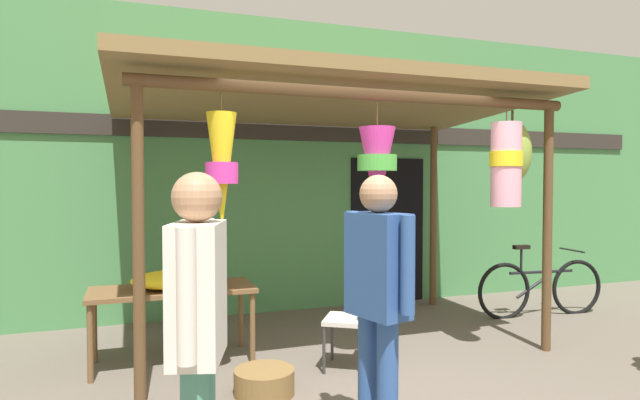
{
  "coord_description": "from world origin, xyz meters",
  "views": [
    {
      "loc": [
        -1.9,
        -4.14,
        1.67
      ],
      "look_at": [
        0.05,
        1.28,
        1.48
      ],
      "focal_mm": 29.63,
      "sensor_mm": 36.0,
      "label": 1
    }
  ],
  "objects_px": {
    "parked_bicycle": "(541,288)",
    "customer_foreground": "(198,322)",
    "shopper_by_bananas": "(378,289)",
    "folding_chair": "(356,313)",
    "wicker_basket_by_table": "(264,382)",
    "display_table": "(173,295)",
    "flower_heap_on_table": "(180,279)"
  },
  "relations": [
    {
      "from": "parked_bicycle",
      "to": "customer_foreground",
      "type": "relative_size",
      "value": 1.02
    },
    {
      "from": "customer_foreground",
      "to": "shopper_by_bananas",
      "type": "xyz_separation_m",
      "value": [
        1.13,
        0.43,
        -0.0
      ]
    },
    {
      "from": "folding_chair",
      "to": "wicker_basket_by_table",
      "type": "distance_m",
      "value": 1.03
    },
    {
      "from": "display_table",
      "to": "wicker_basket_by_table",
      "type": "height_order",
      "value": "display_table"
    },
    {
      "from": "display_table",
      "to": "wicker_basket_by_table",
      "type": "xyz_separation_m",
      "value": [
        0.62,
        -0.99,
        -0.53
      ]
    },
    {
      "from": "display_table",
      "to": "folding_chair",
      "type": "bearing_deg",
      "value": -25.26
    },
    {
      "from": "folding_chair",
      "to": "customer_foreground",
      "type": "relative_size",
      "value": 0.49
    },
    {
      "from": "shopper_by_bananas",
      "to": "folding_chair",
      "type": "bearing_deg",
      "value": 71.5
    },
    {
      "from": "display_table",
      "to": "folding_chair",
      "type": "distance_m",
      "value": 1.69
    },
    {
      "from": "display_table",
      "to": "parked_bicycle",
      "type": "distance_m",
      "value": 4.47
    },
    {
      "from": "folding_chair",
      "to": "wicker_basket_by_table",
      "type": "xyz_separation_m",
      "value": [
        -0.91,
        -0.27,
        -0.4
      ]
    },
    {
      "from": "display_table",
      "to": "parked_bicycle",
      "type": "xyz_separation_m",
      "value": [
        4.46,
        0.23,
        -0.28
      ]
    },
    {
      "from": "wicker_basket_by_table",
      "to": "customer_foreground",
      "type": "xyz_separation_m",
      "value": [
        -0.69,
        -1.53,
        0.92
      ]
    },
    {
      "from": "wicker_basket_by_table",
      "to": "customer_foreground",
      "type": "bearing_deg",
      "value": -114.14
    },
    {
      "from": "wicker_basket_by_table",
      "to": "shopper_by_bananas",
      "type": "bearing_deg",
      "value": -67.85
    },
    {
      "from": "display_table",
      "to": "folding_chair",
      "type": "xyz_separation_m",
      "value": [
        1.53,
        -0.72,
        -0.12
      ]
    },
    {
      "from": "shopper_by_bananas",
      "to": "customer_foreground",
      "type": "bearing_deg",
      "value": -159.31
    },
    {
      "from": "flower_heap_on_table",
      "to": "folding_chair",
      "type": "relative_size",
      "value": 0.99
    },
    {
      "from": "customer_foreground",
      "to": "flower_heap_on_table",
      "type": "bearing_deg",
      "value": 86.99
    },
    {
      "from": "folding_chair",
      "to": "customer_foreground",
      "type": "height_order",
      "value": "customer_foreground"
    },
    {
      "from": "folding_chair",
      "to": "parked_bicycle",
      "type": "distance_m",
      "value": 3.09
    },
    {
      "from": "parked_bicycle",
      "to": "shopper_by_bananas",
      "type": "relative_size",
      "value": 1.02
    },
    {
      "from": "wicker_basket_by_table",
      "to": "parked_bicycle",
      "type": "relative_size",
      "value": 0.27
    },
    {
      "from": "wicker_basket_by_table",
      "to": "customer_foreground",
      "type": "distance_m",
      "value": 1.91
    },
    {
      "from": "display_table",
      "to": "folding_chair",
      "type": "relative_size",
      "value": 1.75
    },
    {
      "from": "wicker_basket_by_table",
      "to": "shopper_by_bananas",
      "type": "distance_m",
      "value": 1.5
    },
    {
      "from": "flower_heap_on_table",
      "to": "folding_chair",
      "type": "height_order",
      "value": "flower_heap_on_table"
    },
    {
      "from": "wicker_basket_by_table",
      "to": "parked_bicycle",
      "type": "xyz_separation_m",
      "value": [
        3.84,
        1.22,
        0.25
      ]
    },
    {
      "from": "wicker_basket_by_table",
      "to": "shopper_by_bananas",
      "type": "xyz_separation_m",
      "value": [
        0.45,
        -1.1,
        0.92
      ]
    },
    {
      "from": "display_table",
      "to": "flower_heap_on_table",
      "type": "relative_size",
      "value": 1.76
    },
    {
      "from": "wicker_basket_by_table",
      "to": "display_table",
      "type": "bearing_deg",
      "value": 122.0
    },
    {
      "from": "flower_heap_on_table",
      "to": "shopper_by_bananas",
      "type": "bearing_deg",
      "value": -64.02
    }
  ]
}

